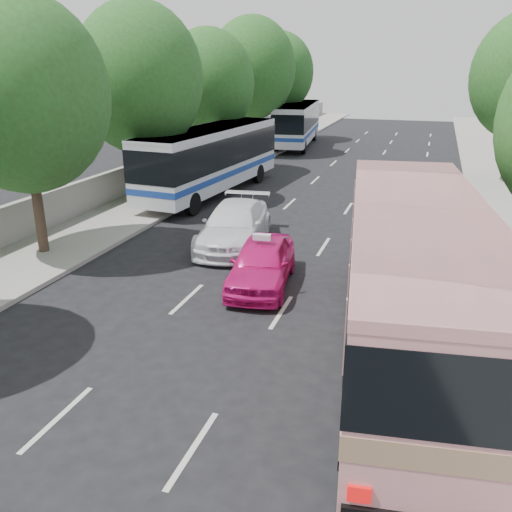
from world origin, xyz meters
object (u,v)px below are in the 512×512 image
at_px(pink_bus, 417,267).
at_px(white_pickup, 234,225).
at_px(tour_coach_rear, 297,121).
at_px(tour_coach_front, 212,155).
at_px(pink_taxi, 262,263).

distance_m(pink_bus, white_pickup, 9.60).
distance_m(pink_bus, tour_coach_rear, 34.41).
distance_m(tour_coach_front, tour_coach_rear, 18.48).
distance_m(pink_bus, pink_taxi, 5.80).
relative_size(pink_bus, tour_coach_rear, 1.02).
bearing_deg(tour_coach_rear, pink_bus, -77.94).
bearing_deg(white_pickup, pink_taxi, -65.47).
bearing_deg(pink_bus, pink_taxi, 138.12).
xyz_separation_m(white_pickup, tour_coach_rear, (-4.02, 26.04, 1.26)).
bearing_deg(white_pickup, tour_coach_rear, 91.22).
bearing_deg(pink_taxi, white_pickup, 114.42).
height_order(pink_bus, white_pickup, pink_bus).
distance_m(pink_taxi, tour_coach_front, 12.72).
relative_size(white_pickup, tour_coach_front, 0.46).
height_order(pink_taxi, tour_coach_front, tour_coach_front).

